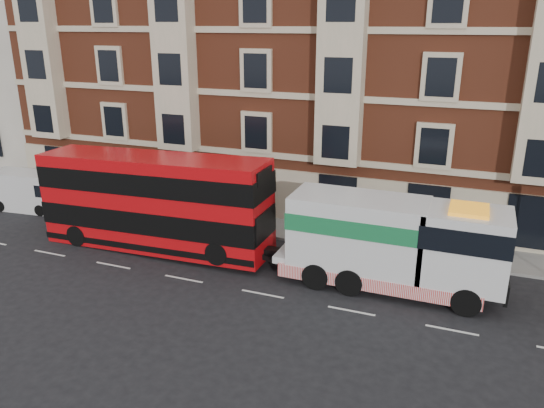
{
  "coord_description": "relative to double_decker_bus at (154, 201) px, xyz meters",
  "views": [
    {
      "loc": [
        7.98,
        -19.29,
        11.41
      ],
      "look_at": [
        -1.12,
        4.0,
        2.8
      ],
      "focal_mm": 35.0,
      "sensor_mm": 36.0,
      "label": 1
    }
  ],
  "objects": [
    {
      "name": "ground",
      "position": [
        7.12,
        -2.64,
        -2.66
      ],
      "size": [
        120.0,
        120.0,
        0.0
      ],
      "primitive_type": "plane",
      "color": "black",
      "rests_on": "ground"
    },
    {
      "name": "sidewalk",
      "position": [
        7.12,
        4.86,
        -2.58
      ],
      "size": [
        90.0,
        3.0,
        0.15
      ],
      "primitive_type": "cube",
      "color": "slate",
      "rests_on": "ground"
    },
    {
      "name": "victorian_terrace",
      "position": [
        7.62,
        12.36,
        7.41
      ],
      "size": [
        45.0,
        12.0,
        20.4
      ],
      "color": "brown",
      "rests_on": "ground"
    },
    {
      "name": "lamp_post_west",
      "position": [
        1.12,
        3.56,
        0.02
      ],
      "size": [
        0.35,
        0.15,
        4.35
      ],
      "color": "black",
      "rests_on": "sidewalk"
    },
    {
      "name": "double_decker_bus",
      "position": [
        0.0,
        0.0,
        0.0
      ],
      "size": [
        12.39,
        2.84,
        5.02
      ],
      "color": "red",
      "rests_on": "ground"
    },
    {
      "name": "tow_truck",
      "position": [
        12.07,
        0.0,
        -0.46
      ],
      "size": [
        9.92,
        2.93,
        4.13
      ],
      "color": "silver",
      "rests_on": "ground"
    },
    {
      "name": "box_van",
      "position": [
        -11.09,
        2.36,
        -1.45
      ],
      "size": [
        4.85,
        2.36,
        2.44
      ],
      "rotation": [
        0.0,
        0.0,
        0.09
      ],
      "color": "silver",
      "rests_on": "ground"
    },
    {
      "name": "pedestrian",
      "position": [
        -2.04,
        4.98,
        -1.75
      ],
      "size": [
        0.63,
        0.51,
        1.51
      ],
      "primitive_type": "imported",
      "rotation": [
        0.0,
        0.0,
        -0.3
      ],
      "color": "#1F1831",
      "rests_on": "sidewalk"
    }
  ]
}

